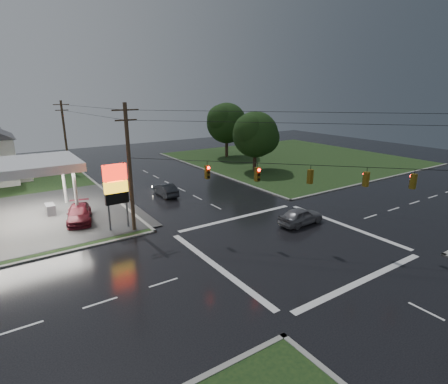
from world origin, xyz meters
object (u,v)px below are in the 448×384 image
utility_pole_nw (130,167)px  car_crossing (301,216)px  pylon_sign (116,186)px  tree_ne_near (256,135)px  tree_ne_far (227,123)px  car_pump (79,214)px  car_north (165,190)px  utility_pole_n (65,135)px

utility_pole_nw → car_crossing: size_ratio=2.38×
pylon_sign → tree_ne_near: tree_ne_near is taller
pylon_sign → tree_ne_far: tree_ne_far is taller
utility_pole_nw → car_pump: bearing=124.9°
tree_ne_near → tree_ne_far: bearing=75.9°
pylon_sign → car_north: 11.11m
tree_ne_near → car_crossing: tree_ne_near is taller
utility_pole_nw → car_north: bearing=50.6°
pylon_sign → car_crossing: bearing=-29.4°
car_north → pylon_sign: bearing=44.4°
utility_pole_nw → tree_ne_near: size_ratio=1.22×
pylon_sign → utility_pole_nw: 2.22m
utility_pole_n → tree_ne_near: 28.55m
car_north → tree_ne_far: bearing=-139.2°
pylon_sign → tree_ne_far: bearing=40.4°
utility_pole_nw → car_pump: 7.88m
utility_pole_nw → tree_ne_far: utility_pole_nw is taller
utility_pole_nw → tree_ne_far: size_ratio=1.12×
tree_ne_far → car_north: bearing=-140.7°
tree_ne_far → car_pump: bearing=-147.1°
utility_pole_n → car_pump: utility_pole_n is taller
pylon_sign → tree_ne_near: size_ratio=0.67×
utility_pole_nw → tree_ne_near: 26.74m
utility_pole_nw → car_crossing: utility_pole_nw is taller
pylon_sign → car_pump: 5.75m
utility_pole_n → car_pump: bearing=-98.5°
car_north → car_crossing: car_crossing is taller
utility_pole_nw → car_pump: utility_pole_nw is taller
tree_ne_near → car_pump: tree_ne_near is taller
pylon_sign → car_crossing: (14.31, -8.07, -3.22)m
utility_pole_nw → tree_ne_far: (26.65, 24.49, 0.46)m
utility_pole_nw → car_north: (6.77, 8.23, -4.99)m
utility_pole_n → tree_ne_far: utility_pole_n is taller
car_north → car_pump: car_pump is taller
pylon_sign → utility_pole_n: size_ratio=0.57×
tree_ne_near → car_crossing: 22.63m
utility_pole_nw → tree_ne_near: bearing=27.9°
tree_ne_far → car_north: 26.26m
utility_pole_nw → utility_pole_n: bearing=90.0°
car_pump → tree_ne_far: bearing=46.6°
utility_pole_nw → car_pump: (-3.50, 5.02, -4.97)m
tree_ne_far → car_north: size_ratio=2.20×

